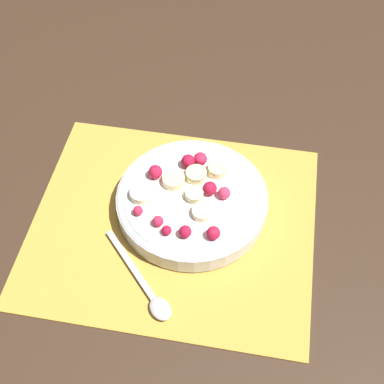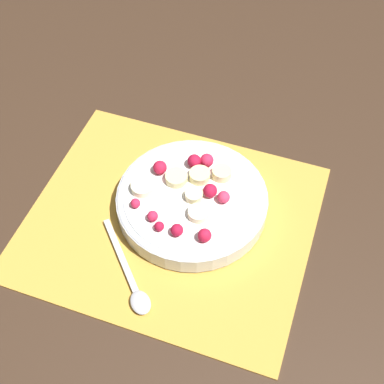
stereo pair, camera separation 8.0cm
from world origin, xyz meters
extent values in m
plane|color=#382619|center=(0.00, 0.00, 0.00)|extent=(3.00, 3.00, 0.00)
cube|color=gold|center=(0.00, 0.00, 0.00)|extent=(0.43, 0.37, 0.01)
cylinder|color=silver|center=(-0.02, -0.03, 0.02)|extent=(0.23, 0.23, 0.03)
torus|color=silver|center=(-0.02, -0.03, 0.03)|extent=(0.23, 0.23, 0.01)
cylinder|color=white|center=(-0.02, -0.03, 0.04)|extent=(0.21, 0.21, 0.00)
cylinder|color=beige|center=(0.01, -0.05, 0.04)|extent=(0.04, 0.04, 0.01)
cylinder|color=beige|center=(-0.06, -0.08, 0.05)|extent=(0.04, 0.04, 0.01)
cylinder|color=beige|center=(-0.02, -0.07, 0.04)|extent=(0.04, 0.04, 0.01)
cylinder|color=#F4EAB7|center=(-0.05, 0.00, 0.04)|extent=(0.03, 0.03, 0.01)
cylinder|color=#F4EAB7|center=(0.05, -0.02, 0.04)|extent=(0.05, 0.05, 0.01)
cylinder|color=beige|center=(-0.03, -0.03, 0.04)|extent=(0.04, 0.04, 0.01)
sphere|color=red|center=(0.04, -0.06, 0.05)|extent=(0.02, 0.02, 0.02)
sphere|color=#D12347|center=(0.02, 0.03, 0.05)|extent=(0.02, 0.02, 0.02)
sphere|color=#D12347|center=(-0.03, -0.10, 0.05)|extent=(0.02, 0.02, 0.02)
sphere|color=#B21433|center=(-0.01, -0.09, 0.05)|extent=(0.02, 0.02, 0.02)
sphere|color=#B21433|center=(-0.05, -0.04, 0.05)|extent=(0.02, 0.02, 0.02)
sphere|color=#B21433|center=(0.00, 0.04, 0.05)|extent=(0.01, 0.01, 0.01)
sphere|color=#B21433|center=(-0.03, 0.04, 0.05)|extent=(0.02, 0.02, 0.02)
sphere|color=red|center=(-0.07, 0.04, 0.05)|extent=(0.02, 0.02, 0.02)
sphere|color=#DB3356|center=(-0.07, -0.04, 0.05)|extent=(0.02, 0.02, 0.02)
sphere|color=#D12347|center=(0.05, 0.01, 0.05)|extent=(0.01, 0.01, 0.01)
cube|color=#B2B2B7|center=(0.05, 0.08, 0.01)|extent=(0.10, 0.10, 0.00)
ellipsoid|color=#B2B2B7|center=(-0.01, 0.15, 0.01)|extent=(0.05, 0.05, 0.01)
camera|label=1|loc=(-0.11, 0.45, 0.68)|focal=50.00mm
camera|label=2|loc=(-0.19, 0.43, 0.68)|focal=50.00mm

